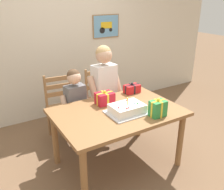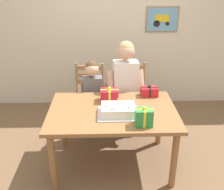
# 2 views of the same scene
# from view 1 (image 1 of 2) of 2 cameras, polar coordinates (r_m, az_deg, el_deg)

# --- Properties ---
(ground_plane) EXTENTS (20.00, 20.00, 0.00)m
(ground_plane) POSITION_cam_1_polar(r_m,az_deg,el_deg) (3.18, 1.18, -15.48)
(ground_plane) COLOR brown
(back_wall) EXTENTS (6.40, 0.11, 2.60)m
(back_wall) POSITION_cam_1_polar(r_m,az_deg,el_deg) (4.13, -11.96, 12.84)
(back_wall) COLOR beige
(back_wall) RESTS_ON ground
(dining_table) EXTENTS (1.41, 0.97, 0.73)m
(dining_table) POSITION_cam_1_polar(r_m,az_deg,el_deg) (2.83, 1.28, -5.28)
(dining_table) COLOR olive
(dining_table) RESTS_ON ground
(birthday_cake) EXTENTS (0.44, 0.34, 0.19)m
(birthday_cake) POSITION_cam_1_polar(r_m,az_deg,el_deg) (2.72, 3.51, -3.25)
(birthday_cake) COLOR silver
(birthday_cake) RESTS_ON dining_table
(gift_box_red_large) EXTENTS (0.21, 0.13, 0.14)m
(gift_box_red_large) POSITION_cam_1_polar(r_m,az_deg,el_deg) (3.29, 4.63, 1.46)
(gift_box_red_large) COLOR red
(gift_box_red_large) RESTS_ON dining_table
(gift_box_beside_cake) EXTENTS (0.21, 0.16, 0.18)m
(gift_box_beside_cake) POSITION_cam_1_polar(r_m,az_deg,el_deg) (2.93, -1.68, -0.77)
(gift_box_beside_cake) COLOR red
(gift_box_beside_cake) RESTS_ON dining_table
(gift_box_corner_small) EXTENTS (0.18, 0.13, 0.21)m
(gift_box_corner_small) POSITION_cam_1_polar(r_m,az_deg,el_deg) (2.68, 10.53, -3.06)
(gift_box_corner_small) COLOR #2D8E42
(gift_box_corner_small) RESTS_ON dining_table
(chair_left) EXTENTS (0.45, 0.45, 0.92)m
(chair_left) POSITION_cam_1_polar(r_m,az_deg,el_deg) (3.53, -11.23, -2.88)
(chair_left) COLOR #996B42
(chair_left) RESTS_ON ground
(chair_right) EXTENTS (0.45, 0.45, 0.92)m
(chair_right) POSITION_cam_1_polar(r_m,az_deg,el_deg) (3.77, -2.22, -0.81)
(chair_right) COLOR #996B42
(chair_right) RESTS_ON ground
(child_older) EXTENTS (0.50, 0.29, 1.34)m
(child_older) POSITION_cam_1_polar(r_m,az_deg,el_deg) (3.34, -1.79, 2.54)
(child_older) COLOR #38426B
(child_older) RESTS_ON ground
(child_younger) EXTENTS (0.41, 0.24, 1.09)m
(child_younger) POSITION_cam_1_polar(r_m,az_deg,el_deg) (3.22, -8.45, -1.41)
(child_younger) COLOR #38426B
(child_younger) RESTS_ON ground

